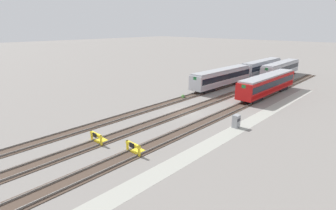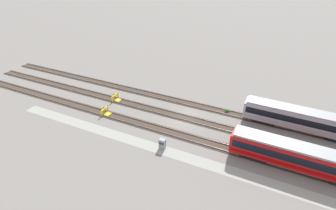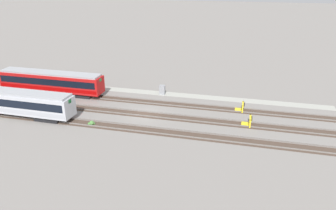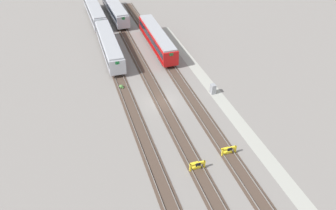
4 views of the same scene
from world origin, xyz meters
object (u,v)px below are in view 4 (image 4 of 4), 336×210
object	(u,v)px
subway_car_front_row_centre	(95,11)
bumper_stop_near_inner_track	(197,165)
bumper_stop_nearest_track	(228,150)
electrical_cabinet	(213,89)
subway_car_front_row_leftmost	(157,39)
subway_car_front_row_left_inner	(115,9)
weed_clump	(121,87)
subway_car_front_row_right_inner	(109,45)

from	to	relation	value
subway_car_front_row_centre	bumper_stop_near_inner_track	bearing A→B (deg)	-174.62
bumper_stop_nearest_track	electrical_cabinet	bearing A→B (deg)	-16.52
subway_car_front_row_leftmost	subway_car_front_row_left_inner	xyz separation A→B (m)	(18.81, 4.76, 0.00)
weed_clump	subway_car_front_row_leftmost	bearing A→B (deg)	-39.21
subway_car_front_row_leftmost	subway_car_front_row_centre	size ratio (longest dim) A/B	1.00
subway_car_front_row_centre	subway_car_front_row_right_inner	bearing A→B (deg)	-179.68
subway_car_front_row_left_inner	electrical_cabinet	bearing A→B (deg)	-166.82
subway_car_front_row_right_inner	subway_car_front_row_left_inner	bearing A→B (deg)	-13.99
subway_car_front_row_right_inner	electrical_cabinet	bearing A→B (deg)	-143.61
subway_car_front_row_centre	bumper_stop_nearest_track	world-z (taller)	subway_car_front_row_centre
electrical_cabinet	weed_clump	world-z (taller)	electrical_cabinet
subway_car_front_row_left_inner	subway_car_front_row_centre	size ratio (longest dim) A/B	1.00
subway_car_front_row_right_inner	bumper_stop_nearest_track	xyz separation A→B (m)	(-31.07, -9.47, -1.53)
electrical_cabinet	bumper_stop_near_inner_track	bearing A→B (deg)	148.60
subway_car_front_row_leftmost	bumper_stop_nearest_track	size ratio (longest dim) A/B	9.01
subway_car_front_row_leftmost	bumper_stop_nearest_track	bearing A→B (deg)	-179.94
subway_car_front_row_right_inner	weed_clump	size ratio (longest dim) A/B	19.61
subway_car_front_row_centre	subway_car_front_row_right_inner	distance (m)	18.90
subway_car_front_row_leftmost	subway_car_front_row_right_inner	xyz separation A→B (m)	(0.00, 9.44, 0.00)
bumper_stop_nearest_track	weed_clump	distance (m)	21.47
subway_car_front_row_left_inner	subway_car_front_row_right_inner	size ratio (longest dim) A/B	1.00
subway_car_front_row_centre	subway_car_front_row_leftmost	bearing A→B (deg)	-153.20
subway_car_front_row_right_inner	electrical_cabinet	distance (m)	22.50
subway_car_front_row_left_inner	subway_car_front_row_centre	bearing A→B (deg)	88.93
subway_car_front_row_centre	bumper_stop_near_inner_track	size ratio (longest dim) A/B	9.01
bumper_stop_nearest_track	bumper_stop_near_inner_track	bearing A→B (deg)	103.37
bumper_stop_nearest_track	electrical_cabinet	size ratio (longest dim) A/B	1.25
weed_clump	bumper_stop_near_inner_track	bearing A→B (deg)	-166.05
subway_car_front_row_leftmost	weed_clump	distance (m)	15.54
subway_car_front_row_centre	weed_clump	size ratio (longest dim) A/B	19.61
subway_car_front_row_right_inner	weed_clump	xyz separation A→B (m)	(-11.96, 0.32, -1.80)
subway_car_front_row_left_inner	bumper_stop_nearest_track	distance (m)	50.13
subway_car_front_row_left_inner	weed_clump	size ratio (longest dim) A/B	19.63
subway_car_front_row_leftmost	bumper_stop_near_inner_track	xyz separation A→B (m)	(-32.20, 4.73, -1.53)
subway_car_front_row_centre	weed_clump	distance (m)	30.91
bumper_stop_near_inner_track	subway_car_front_row_right_inner	bearing A→B (deg)	8.32
weed_clump	bumper_stop_nearest_track	bearing A→B (deg)	-152.87
bumper_stop_near_inner_track	bumper_stop_nearest_track	bearing A→B (deg)	-76.63
subway_car_front_row_right_inner	bumper_stop_near_inner_track	distance (m)	32.58
bumper_stop_near_inner_track	subway_car_front_row_left_inner	bearing A→B (deg)	0.03
bumper_stop_nearest_track	weed_clump	world-z (taller)	bumper_stop_nearest_track
subway_car_front_row_centre	bumper_stop_nearest_track	size ratio (longest dim) A/B	9.02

